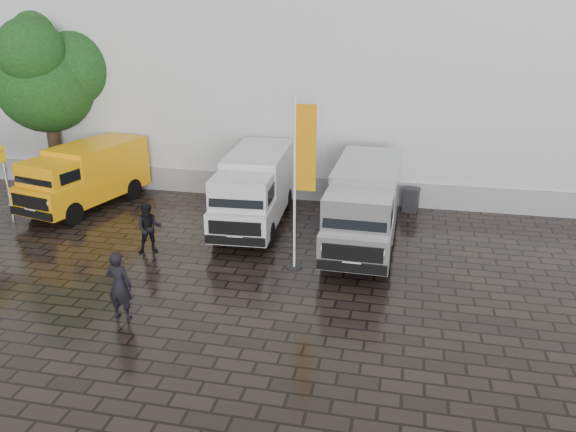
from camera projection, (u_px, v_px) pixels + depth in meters
name	position (u px, v px, depth m)	size (l,w,h in m)	color
ground	(259.00, 284.00, 16.52)	(120.00, 120.00, 0.00)	black
exhibition_hall	(375.00, 42.00, 28.70)	(44.00, 16.00, 12.00)	silver
hall_plinth	(355.00, 191.00, 23.24)	(44.00, 0.15, 1.00)	gray
van_yellow	(85.00, 178.00, 22.47)	(2.09, 5.43, 2.51)	#FFA40D
van_white	(255.00, 191.00, 20.64)	(2.03, 6.10, 2.64)	silver
van_silver	(364.00, 208.00, 18.79)	(2.09, 6.26, 2.71)	#B6B8BB
flagpole	(301.00, 176.00, 16.50)	(0.88, 0.50, 5.32)	black
tree	(45.00, 76.00, 24.12)	(4.25, 4.28, 7.62)	black
wheelie_bin	(411.00, 200.00, 22.28)	(0.58, 0.58, 0.97)	black
person_front	(119.00, 285.00, 14.42)	(0.69, 0.45, 1.90)	black
person_tent	(149.00, 228.00, 18.39)	(0.84, 0.65, 1.72)	black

